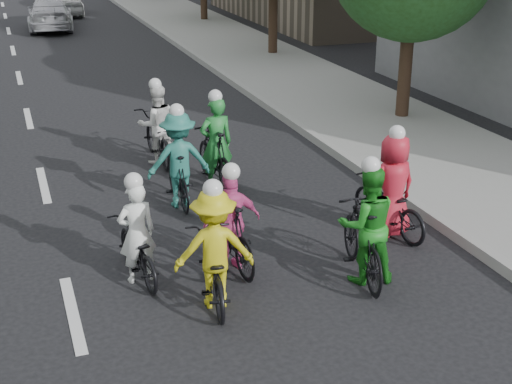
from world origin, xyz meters
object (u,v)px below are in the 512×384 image
cyclist_4 (390,197)px  cyclist_7 (178,166)px  cyclist_1 (365,233)px  cyclist_0 (137,245)px  follow_car_trail (67,2)px  cyclist_3 (231,229)px  cyclist_5 (215,152)px  cyclist_6 (157,132)px  follow_car_lead (50,14)px  cyclist_2 (213,258)px

cyclist_4 → cyclist_7: (-2.91, 2.33, 0.09)m
cyclist_1 → cyclist_0: bearing=-8.4°
cyclist_7 → follow_car_trail: (0.77, 26.14, -0.08)m
cyclist_3 → cyclist_4: (2.78, 0.25, 0.03)m
cyclist_5 → cyclist_6: bearing=-69.9°
cyclist_5 → cyclist_6: (-0.73, 1.77, -0.03)m
cyclist_3 → cyclist_0: bearing=-9.9°
follow_car_lead → follow_car_trail: 4.71m
cyclist_1 → cyclist_3: 1.93m
cyclist_0 → cyclist_5: cyclist_5 is taller
cyclist_0 → cyclist_1: (3.02, -1.08, 0.18)m
follow_car_lead → follow_car_trail: size_ratio=1.22×
cyclist_0 → follow_car_trail: size_ratio=0.44×
cyclist_3 → follow_car_trail: bearing=-96.6°
cyclist_7 → follow_car_lead: cyclist_7 is taller
cyclist_1 → follow_car_trail: cyclist_1 is taller
cyclist_2 → follow_car_trail: size_ratio=0.48×
cyclist_3 → cyclist_7: (-0.13, 2.58, 0.12)m
cyclist_5 → follow_car_lead: (-1.31, 20.90, 0.01)m
cyclist_3 → cyclist_2: bearing=54.5°
cyclist_0 → cyclist_4: 4.14m
cyclist_2 → cyclist_4: size_ratio=0.98×
cyclist_0 → cyclist_7: 2.77m
cyclist_0 → cyclist_4: cyclist_4 is taller
cyclist_1 → cyclist_3: bearing=-19.1°
cyclist_6 → follow_car_lead: bearing=-89.4°
follow_car_trail → cyclist_5: bearing=93.0°
cyclist_5 → follow_car_trail: 25.45m
cyclist_4 → cyclist_6: 5.52m
cyclist_1 → cyclist_3: (-1.66, 0.98, -0.09)m
follow_car_trail → cyclist_3: bearing=91.5°
cyclist_3 → cyclist_4: size_ratio=0.96×
cyclist_0 → cyclist_5: (2.11, 3.16, 0.14)m
cyclist_3 → cyclist_5: 3.35m
cyclist_5 → cyclist_7: cyclist_5 is taller
cyclist_1 → cyclist_4: cyclist_1 is taller
cyclist_7 → cyclist_5: bearing=-140.1°
cyclist_0 → cyclist_2: 1.32m
cyclist_1 → cyclist_7: cyclist_7 is taller
cyclist_1 → follow_car_trail: size_ratio=0.51×
cyclist_5 → cyclist_7: 1.12m
cyclist_5 → cyclist_6: 1.91m
cyclist_3 → follow_car_trail: size_ratio=0.47×
cyclist_0 → cyclist_4: (4.13, 0.14, 0.11)m
cyclist_3 → follow_car_lead: size_ratio=0.38×
cyclist_0 → cyclist_4: bearing=175.3°
cyclist_6 → follow_car_lead: 19.14m
follow_car_lead → cyclist_4: bearing=102.2°
follow_car_trail → cyclist_0: bearing=88.8°
cyclist_6 → cyclist_7: (-0.15, -2.45, 0.09)m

